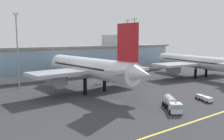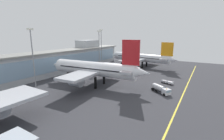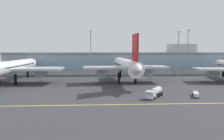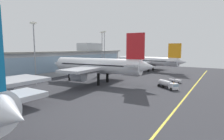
{
  "view_description": "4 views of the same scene",
  "coord_description": "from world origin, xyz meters",
  "px_view_note": "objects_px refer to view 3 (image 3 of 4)",
  "views": [
    {
      "loc": [
        -37.39,
        -50.2,
        16.85
      ],
      "look_at": [
        7.18,
        11.2,
        6.78
      ],
      "focal_mm": 38.39,
      "sensor_mm": 36.0,
      "label": 1
    },
    {
      "loc": [
        -55.47,
        -28.28,
        22.46
      ],
      "look_at": [
        6.29,
        8.44,
        6.75
      ],
      "focal_mm": 25.75,
      "sensor_mm": 36.0,
      "label": 2
    },
    {
      "loc": [
        -10.07,
        -75.36,
        14.97
      ],
      "look_at": [
        -5.72,
        10.91,
        6.2
      ],
      "focal_mm": 32.09,
      "sensor_mm": 36.0,
      "label": 3
    },
    {
      "loc": [
        -60.97,
        -31.33,
        14.83
      ],
      "look_at": [
        0.23,
        6.65,
        6.28
      ],
      "focal_mm": 28.96,
      "sensor_mm": 36.0,
      "label": 4
    }
  ],
  "objects_px": {
    "service_truck_far": "(196,94)",
    "apron_light_mast_centre": "(178,47)",
    "airliner_near_left": "(11,68)",
    "apron_light_mast_east": "(188,46)",
    "apron_light_mast_west": "(91,47)",
    "airliner_near_right": "(126,66)",
    "baggage_tug_near": "(154,93)"
  },
  "relations": [
    {
      "from": "service_truck_far",
      "to": "apron_light_mast_west",
      "type": "distance_m",
      "value": 60.78
    },
    {
      "from": "baggage_tug_near",
      "to": "apron_light_mast_centre",
      "type": "relative_size",
      "value": 0.35
    },
    {
      "from": "airliner_near_left",
      "to": "apron_light_mast_east",
      "type": "distance_m",
      "value": 92.15
    },
    {
      "from": "airliner_near_left",
      "to": "service_truck_far",
      "type": "height_order",
      "value": "airliner_near_left"
    },
    {
      "from": "apron_light_mast_east",
      "to": "service_truck_far",
      "type": "bearing_deg",
      "value": -110.37
    },
    {
      "from": "baggage_tug_near",
      "to": "apron_light_mast_west",
      "type": "bearing_deg",
      "value": -119.39
    },
    {
      "from": "airliner_near_right",
      "to": "apron_light_mast_west",
      "type": "relative_size",
      "value": 1.99
    },
    {
      "from": "service_truck_far",
      "to": "apron_light_mast_centre",
      "type": "distance_m",
      "value": 51.44
    },
    {
      "from": "airliner_near_left",
      "to": "airliner_near_right",
      "type": "height_order",
      "value": "airliner_near_right"
    },
    {
      "from": "airliner_near_right",
      "to": "service_truck_far",
      "type": "distance_m",
      "value": 34.78
    },
    {
      "from": "apron_light_mast_east",
      "to": "apron_light_mast_west",
      "type": "bearing_deg",
      "value": -176.24
    },
    {
      "from": "airliner_near_right",
      "to": "baggage_tug_near",
      "type": "bearing_deg",
      "value": -173.49
    },
    {
      "from": "airliner_near_right",
      "to": "apron_light_mast_centre",
      "type": "height_order",
      "value": "apron_light_mast_centre"
    },
    {
      "from": "baggage_tug_near",
      "to": "apron_light_mast_centre",
      "type": "xyz_separation_m",
      "value": [
        25.99,
        48.01,
        14.81
      ]
    },
    {
      "from": "service_truck_far",
      "to": "apron_light_mast_centre",
      "type": "xyz_separation_m",
      "value": [
        12.25,
        47.48,
        15.53
      ]
    },
    {
      "from": "airliner_near_right",
      "to": "apron_light_mast_centre",
      "type": "xyz_separation_m",
      "value": [
        31.46,
        19.3,
        8.73
      ]
    },
    {
      "from": "service_truck_far",
      "to": "baggage_tug_near",
      "type": "bearing_deg",
      "value": -66.62
    },
    {
      "from": "apron_light_mast_centre",
      "to": "apron_light_mast_west",
      "type": "bearing_deg",
      "value": -178.78
    },
    {
      "from": "baggage_tug_near",
      "to": "apron_light_mast_west",
      "type": "xyz_separation_m",
      "value": [
        -22.28,
        46.98,
        14.76
      ]
    },
    {
      "from": "apron_light_mast_west",
      "to": "apron_light_mast_east",
      "type": "xyz_separation_m",
      "value": [
        54.59,
        3.59,
        0.66
      ]
    },
    {
      "from": "airliner_near_right",
      "to": "apron_light_mast_centre",
      "type": "distance_m",
      "value": 37.93
    },
    {
      "from": "airliner_near_left",
      "to": "apron_light_mast_west",
      "type": "relative_size",
      "value": 2.34
    },
    {
      "from": "apron_light_mast_west",
      "to": "apron_light_mast_centre",
      "type": "xyz_separation_m",
      "value": [
        48.26,
        1.03,
        0.05
      ]
    },
    {
      "from": "airliner_near_left",
      "to": "apron_light_mast_west",
      "type": "height_order",
      "value": "apron_light_mast_west"
    },
    {
      "from": "airliner_near_right",
      "to": "apron_light_mast_centre",
      "type": "relative_size",
      "value": 1.99
    },
    {
      "from": "airliner_near_right",
      "to": "baggage_tug_near",
      "type": "distance_m",
      "value": 29.85
    },
    {
      "from": "airliner_near_right",
      "to": "apron_light_mast_east",
      "type": "relative_size",
      "value": 1.9
    },
    {
      "from": "apron_light_mast_centre",
      "to": "apron_light_mast_east",
      "type": "distance_m",
      "value": 6.86
    },
    {
      "from": "baggage_tug_near",
      "to": "service_truck_far",
      "type": "height_order",
      "value": "baggage_tug_near"
    },
    {
      "from": "apron_light_mast_west",
      "to": "apron_light_mast_east",
      "type": "bearing_deg",
      "value": 3.76
    },
    {
      "from": "apron_light_mast_west",
      "to": "apron_light_mast_centre",
      "type": "height_order",
      "value": "apron_light_mast_centre"
    },
    {
      "from": "airliner_near_left",
      "to": "apron_light_mast_west",
      "type": "bearing_deg",
      "value": -61.13
    }
  ]
}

